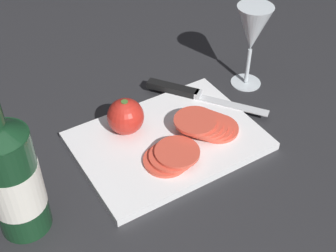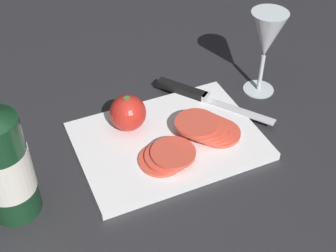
# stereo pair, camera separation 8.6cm
# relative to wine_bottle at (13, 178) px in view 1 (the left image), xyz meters

# --- Properties ---
(ground_plane) EXTENTS (3.00, 3.00, 0.00)m
(ground_plane) POSITION_rel_wine_bottle_xyz_m (0.21, 0.03, -0.11)
(ground_plane) COLOR #28282B
(cutting_board) EXTENTS (0.34, 0.24, 0.02)m
(cutting_board) POSITION_rel_wine_bottle_xyz_m (0.29, 0.04, -0.10)
(cutting_board) COLOR white
(cutting_board) RESTS_ON ground_plane
(wine_bottle) EXTENTS (0.08, 0.08, 0.31)m
(wine_bottle) POSITION_rel_wine_bottle_xyz_m (0.00, 0.00, 0.00)
(wine_bottle) COLOR #14381E
(wine_bottle) RESTS_ON ground_plane
(wine_glass) EXTENTS (0.07, 0.07, 0.18)m
(wine_glass) POSITION_rel_wine_bottle_xyz_m (0.54, 0.11, 0.02)
(wine_glass) COLOR silver
(wine_glass) RESTS_ON ground_plane
(whole_tomato) EXTENTS (0.07, 0.07, 0.07)m
(whole_tomato) POSITION_rel_wine_bottle_xyz_m (0.23, 0.10, -0.06)
(whole_tomato) COLOR red
(whole_tomato) RESTS_ON cutting_board
(knife) EXTENTS (0.17, 0.22, 0.01)m
(knife) POSITION_rel_wine_bottle_xyz_m (0.39, 0.14, -0.09)
(knife) COLOR silver
(knife) RESTS_ON cutting_board
(tomato_slice_stack_near) EXTENTS (0.12, 0.10, 0.03)m
(tomato_slice_stack_near) POSITION_rel_wine_bottle_xyz_m (0.36, 0.02, -0.08)
(tomato_slice_stack_near) COLOR #DB4C38
(tomato_slice_stack_near) RESTS_ON cutting_board
(tomato_slice_stack_far) EXTENTS (0.10, 0.08, 0.02)m
(tomato_slice_stack_far) POSITION_rel_wine_bottle_xyz_m (0.26, -0.01, -0.08)
(tomato_slice_stack_far) COLOR #DB4C38
(tomato_slice_stack_far) RESTS_ON cutting_board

